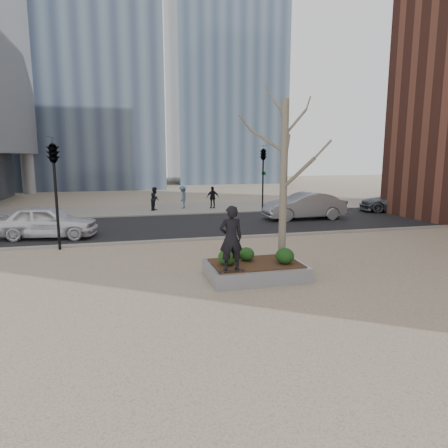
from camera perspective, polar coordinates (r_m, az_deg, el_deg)
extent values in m
plane|color=tan|center=(12.40, 0.06, -8.01)|extent=(120.00, 120.00, 0.00)
cube|color=black|center=(21.96, -6.46, -0.23)|extent=(60.00, 8.00, 0.02)
cube|color=gray|center=(28.84, -8.40, 2.10)|extent=(60.00, 6.00, 0.02)
cube|color=gray|center=(12.61, 4.49, -6.66)|extent=(3.00, 2.00, 0.45)
cube|color=#382314|center=(12.54, 4.51, -5.59)|extent=(2.70, 1.70, 0.04)
ellipsoid|color=#123511|center=(12.17, 0.51, -4.73)|extent=(0.58, 0.58, 0.50)
ellipsoid|color=#173A12|center=(12.69, 3.22, -4.31)|extent=(0.50, 0.50, 0.43)
ellipsoid|color=#173611|center=(12.45, 8.70, -4.53)|extent=(0.57, 0.57, 0.49)
imported|color=black|center=(11.34, 1.00, -2.04)|extent=(0.69, 0.45, 1.88)
imported|color=white|center=(20.12, -23.93, 0.29)|extent=(4.68, 2.53, 1.51)
imported|color=gray|center=(24.45, 11.39, 2.58)|extent=(4.92, 1.84, 1.60)
imported|color=#52565E|center=(29.63, 23.64, 3.04)|extent=(5.46, 3.65, 1.47)
imported|color=black|center=(28.27, -9.82, 3.58)|extent=(0.87, 0.96, 1.62)
imported|color=#46637E|center=(28.99, -5.89, 3.84)|extent=(0.88, 1.18, 1.63)
imported|color=black|center=(28.87, -1.62, 3.82)|extent=(0.94, 0.41, 1.59)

